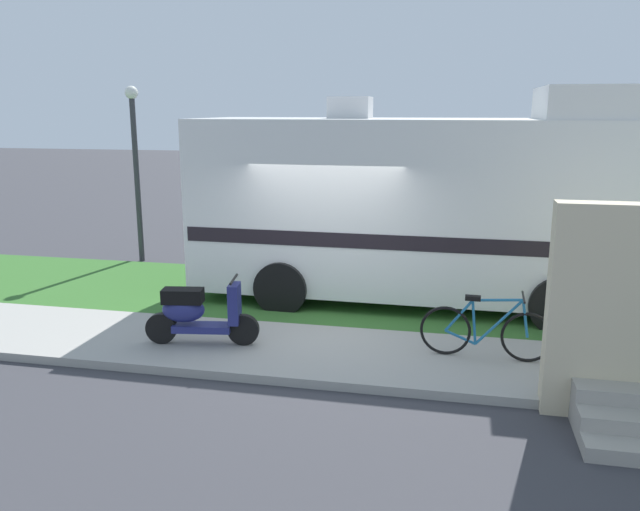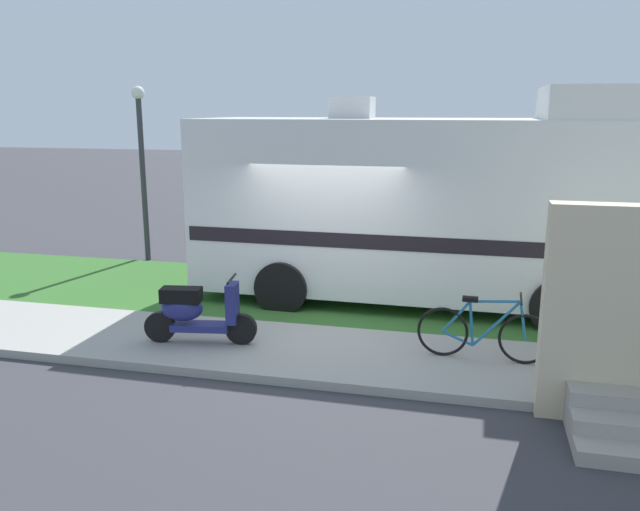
% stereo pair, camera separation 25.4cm
% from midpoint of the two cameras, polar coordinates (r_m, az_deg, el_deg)
% --- Properties ---
extents(ground_plane, '(80.00, 80.00, 0.00)m').
position_cam_midpoint_polar(ground_plane, '(10.06, -0.91, -6.51)').
color(ground_plane, '#38383D').
extents(sidewalk, '(24.00, 2.00, 0.12)m').
position_cam_midpoint_polar(sidewalk, '(8.95, -2.64, -8.65)').
color(sidewalk, '#9E9B93').
rests_on(sidewalk, ground).
extents(grass_strip, '(24.00, 3.40, 0.08)m').
position_cam_midpoint_polar(grass_strip, '(11.44, 0.76, -3.86)').
color(grass_strip, '#336628').
rests_on(grass_strip, ground).
extents(motorhome_rv, '(7.52, 2.62, 3.70)m').
position_cam_midpoint_polar(motorhome_rv, '(11.08, 8.27, 4.58)').
color(motorhome_rv, silver).
rests_on(motorhome_rv, ground).
extents(scooter, '(1.60, 0.56, 0.97)m').
position_cam_midpoint_polar(scooter, '(9.12, -11.71, -5.04)').
color(scooter, black).
rests_on(scooter, ground).
extents(bicycle, '(1.73, 0.52, 0.89)m').
position_cam_midpoint_polar(bicycle, '(8.70, 13.81, -6.57)').
color(bicycle, black).
rests_on(bicycle, ground).
extents(pickup_truck_near, '(5.80, 2.20, 1.74)m').
position_cam_midpoint_polar(pickup_truck_near, '(15.75, 0.44, 4.16)').
color(pickup_truck_near, silver).
rests_on(pickup_truck_near, ground).
extents(pickup_truck_far, '(5.50, 2.20, 1.78)m').
position_cam_midpoint_polar(pickup_truck_far, '(18.89, 3.83, 5.66)').
color(pickup_truck_far, '#1E2328').
rests_on(pickup_truck_far, ground).
extents(street_lamp_post, '(0.28, 0.28, 3.83)m').
position_cam_midpoint_polar(street_lamp_post, '(14.64, -16.67, 8.55)').
color(street_lamp_post, '#333338').
rests_on(street_lamp_post, ground).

